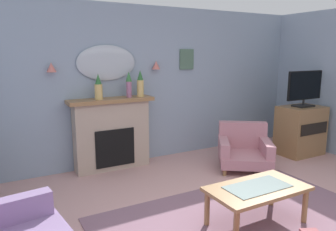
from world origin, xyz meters
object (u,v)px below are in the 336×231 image
Objects in this scene: wall_sconce_left at (51,67)px; wall_sconce_right at (156,65)px; armchair_beside_couch at (244,149)px; mantel_vase_right at (98,88)px; fireplace at (112,134)px; mantel_vase_centre at (140,84)px; mantel_vase_left at (129,83)px; wall_mirror at (107,63)px; coffee_table at (257,192)px; framed_picture at (187,59)px; tv_flatscreen at (305,88)px; tv_cabinet at (300,130)px.

wall_sconce_right is at bearing 0.00° from wall_sconce_left.
mantel_vase_right is at bearing 155.95° from armchair_beside_couch.
mantel_vase_centre is (0.50, -0.03, 0.79)m from fireplace.
wall_sconce_right is (0.55, 0.12, 0.28)m from mantel_vase_left.
wall_sconce_left is (-0.85, -0.05, -0.05)m from wall_mirror.
framed_picture is at bearing 74.86° from coffee_table.
wall_sconce_right reaches higher than tv_flatscreen.
armchair_beside_couch is at bearing 52.43° from coffee_table.
tv_flatscreen is at bearing -14.30° from wall_sconce_left.
framed_picture reaches higher than coffee_table.
coffee_table is (0.80, -2.45, -0.19)m from fireplace.
mantel_vase_left is 1.19m from wall_sconce_left.
mantel_vase_right is 0.95× the size of mantel_vase_left.
mantel_vase_left is 3.16m from tv_flatscreen.
mantel_vase_right is 2.79m from coffee_table.
tv_cabinet is (1.82, -1.10, -1.30)m from framed_picture.
framed_picture is (1.50, 0.01, 0.04)m from wall_mirror.
wall_sconce_right is (0.85, -0.05, -0.05)m from wall_mirror.
tv_flatscreen is (1.39, 0.01, 0.94)m from armchair_beside_couch.
framed_picture reaches higher than fireplace.
mantel_vase_left is at bearing 163.02° from tv_cabinet.
wall_mirror reaches higher than fireplace.
mantel_vase_right is 0.45m from wall_mirror.
wall_sconce_right is 2.72m from tv_flatscreen.
mantel_vase_left reaches higher than fireplace.
mantel_vase_centre is 3.07× the size of wall_sconce_right.
wall_mirror is at bearing 107.07° from coffee_table.
framed_picture reaches higher than mantel_vase_left.
wall_mirror is 1.07× the size of tv_cabinet.
fireplace is 3.45× the size of mantel_vase_right.
tv_flatscreen reaches higher than tv_cabinet.
wall_sconce_left reaches higher than mantel_vase_left.
framed_picture reaches higher than mantel_vase_centre.
mantel_vase_right is 0.36× the size of coffee_table.
fireplace is 0.80m from mantel_vase_right.
framed_picture is (1.00, 0.18, 0.39)m from mantel_vase_centre.
mantel_vase_left is 0.46× the size of tv_cabinet.
mantel_vase_centre is 2.97m from tv_flatscreen.
coffee_table is at bearing -83.03° from mantel_vase_centre.
coffee_table is 3.05m from tv_flatscreen.
wall_mirror is at bearing 150.46° from mantel_vase_left.
mantel_vase_right is at bearing -173.96° from framed_picture.
framed_picture is at bearing 1.46° from wall_sconce_left.
wall_mirror reaches higher than mantel_vase_right.
wall_sconce_right is 0.66m from framed_picture.
wall_sconce_right is (0.85, 0.09, 1.09)m from fireplace.
tv_cabinet is (4.17, -1.04, -1.21)m from wall_sconce_left.
tv_cabinet is (3.52, -0.92, -0.89)m from mantel_vase_right.
fireplace reaches higher than armchair_beside_couch.
fireplace is 1.38m from wall_sconce_left.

